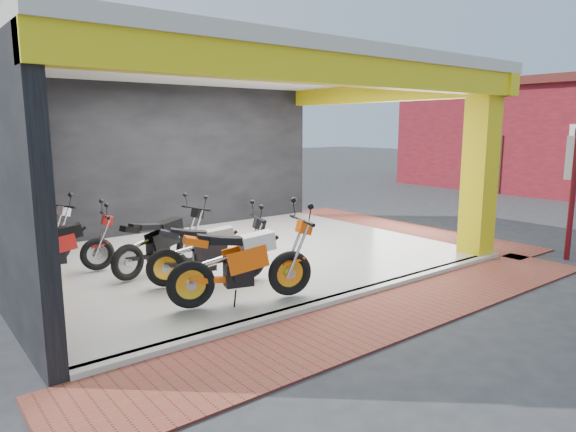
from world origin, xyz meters
TOP-DOWN VIEW (x-y plane):
  - ground at (0.00, 0.00)m, footprint 80.00×80.00m
  - showroom_floor at (0.00, 2.00)m, footprint 8.00×6.00m
  - showroom_ceiling at (0.00, 2.00)m, footprint 8.40×6.40m
  - back_wall at (0.00, 5.10)m, footprint 8.20×0.20m
  - corner_column at (3.75, -0.75)m, footprint 0.50×0.50m
  - header_beam_front at (0.00, -1.00)m, footprint 8.40×0.30m
  - header_beam_right at (4.00, 2.00)m, footprint 0.30×6.40m
  - floor_kerb at (0.00, -1.02)m, footprint 8.00×0.20m
  - paver_front at (0.00, -1.80)m, footprint 9.00×1.40m
  - paver_right at (4.80, 2.00)m, footprint 1.40×7.00m
  - signpost at (4.98, -1.97)m, footprint 0.13×0.35m
  - moto_hero at (-0.79, -0.60)m, footprint 2.36×1.41m
  - moto_row_a at (-0.82, 0.45)m, footprint 2.11×1.36m
  - moto_row_b at (-1.11, 1.86)m, footprint 2.10×1.17m
  - moto_row_c at (-2.96, 3.44)m, footprint 2.16×1.41m
  - moto_row_d at (-2.55, 2.46)m, footprint 1.98×0.99m

SIDE VIEW (x-z plane):
  - ground at x=0.00m, z-range 0.00..0.00m
  - paver_front at x=0.00m, z-range 0.00..0.03m
  - paver_right at x=4.80m, z-range 0.00..0.03m
  - showroom_floor at x=0.00m, z-range 0.00..0.10m
  - floor_kerb at x=0.00m, z-range 0.00..0.10m
  - moto_row_d at x=-2.55m, z-range 0.10..1.26m
  - moto_row_b at x=-1.11m, z-range 0.10..1.31m
  - moto_row_a at x=-0.82m, z-range 0.10..1.31m
  - moto_row_c at x=-2.96m, z-range 0.10..1.34m
  - moto_hero at x=-0.79m, z-range 0.10..1.45m
  - signpost at x=4.98m, z-range 0.12..2.70m
  - back_wall at x=0.00m, z-range 0.00..3.50m
  - corner_column at x=3.75m, z-range 0.00..3.50m
  - header_beam_front at x=0.00m, z-range 3.10..3.50m
  - header_beam_right at x=4.00m, z-range 3.10..3.50m
  - showroom_ceiling at x=0.00m, z-range 3.50..3.70m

